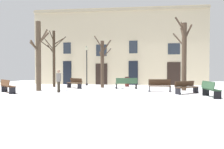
{
  "coord_description": "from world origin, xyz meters",
  "views": [
    {
      "loc": [
        1.58,
        -13.41,
        1.6
      ],
      "look_at": [
        0.0,
        1.57,
        1.23
      ],
      "focal_mm": 32.26,
      "sensor_mm": 36.0,
      "label": 1
    }
  ],
  "objects": [
    {
      "name": "litter_bin",
      "position": [
        1.01,
        5.6,
        0.46
      ],
      "size": [
        0.42,
        0.42,
        0.92
      ],
      "color": "#4C1E19",
      "rests_on": "ground"
    },
    {
      "name": "bench_by_litter_bin",
      "position": [
        5.11,
        0.39,
        0.44
      ],
      "size": [
        1.79,
        1.5,
        0.83
      ],
      "rotation": [
        0.0,
        0.0,
        0.64
      ],
      "color": "#3D2819",
      "rests_on": "ground"
    },
    {
      "name": "person_crossing_plaza",
      "position": [
        -3.62,
        0.2,
        0.87
      ],
      "size": [
        0.23,
        0.38,
        1.59
      ],
      "rotation": [
        0.0,
        0.0,
        4.73
      ],
      "color": "#2D271E",
      "rests_on": "ground"
    },
    {
      "name": "tree_center",
      "position": [
        -5.73,
        4.5,
        2.81
      ],
      "size": [
        2.34,
        1.37,
        5.17
      ],
      "color": "#382B1E",
      "rests_on": "ground"
    },
    {
      "name": "tree_left_of_center",
      "position": [
        -5.52,
        1.11,
        2.73
      ],
      "size": [
        1.21,
        2.32,
        5.22
      ],
      "color": "#4C3D2D",
      "rests_on": "ground"
    },
    {
      "name": "bench_facing_shops",
      "position": [
        -6.98,
        -0.53,
        0.48
      ],
      "size": [
        1.68,
        1.52,
        0.92
      ],
      "rotation": [
        0.0,
        0.0,
        2.44
      ],
      "color": "#51331E",
      "rests_on": "ground"
    },
    {
      "name": "bench_back_to_back_right",
      "position": [
        1.03,
        3.21,
        0.48
      ],
      "size": [
        1.86,
        0.85,
        0.92
      ],
      "rotation": [
        0.0,
        0.0,
        3.35
      ],
      "color": "#2D4C33",
      "rests_on": "ground"
    },
    {
      "name": "bench_far_corner",
      "position": [
        -3.43,
        3.44,
        0.45
      ],
      "size": [
        1.57,
        1.34,
        0.87
      ],
      "rotation": [
        0.0,
        0.0,
        5.64
      ],
      "color": "#3D2819",
      "rests_on": "ground"
    },
    {
      "name": "streetlamp",
      "position": [
        -3.09,
        6.55,
        2.44
      ],
      "size": [
        0.3,
        0.3,
        4.0
      ],
      "color": "black",
      "rests_on": "ground"
    },
    {
      "name": "ground_plane",
      "position": [
        0.0,
        0.0,
        0.0
      ],
      "size": [
        29.63,
        29.63,
        0.0
      ],
      "primitive_type": "plane",
      "color": "white"
    },
    {
      "name": "building_facade",
      "position": [
        0.01,
        8.04,
        4.12
      ],
      "size": [
        18.52,
        0.6,
        8.16
      ],
      "color": "beige",
      "rests_on": "ground"
    },
    {
      "name": "tree_foreground",
      "position": [
        5.47,
        2.58,
        2.84
      ],
      "size": [
        1.55,
        1.42,
        5.57
      ],
      "color": "#423326",
      "rests_on": "ground"
    },
    {
      "name": "bench_near_center_tree",
      "position": [
        3.48,
        1.32,
        0.45
      ],
      "size": [
        1.62,
        0.52,
        0.91
      ],
      "rotation": [
        0.0,
        0.0,
        6.24
      ],
      "color": "#3D2819",
      "rests_on": "ground"
    },
    {
      "name": "bench_back_to_back_left",
      "position": [
        6.0,
        -1.34,
        0.47
      ],
      "size": [
        0.6,
        1.63,
        0.94
      ],
      "rotation": [
        0.0,
        0.0,
        1.65
      ],
      "color": "#2D4C33",
      "rests_on": "ground"
    },
    {
      "name": "tree_right_of_center",
      "position": [
        -1.14,
        4.27,
        2.24
      ],
      "size": [
        1.28,
        2.42,
        4.39
      ],
      "color": "#423326",
      "rests_on": "ground"
    }
  ]
}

